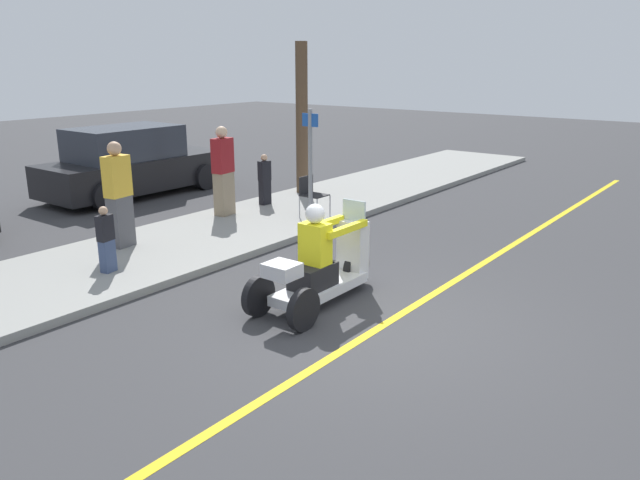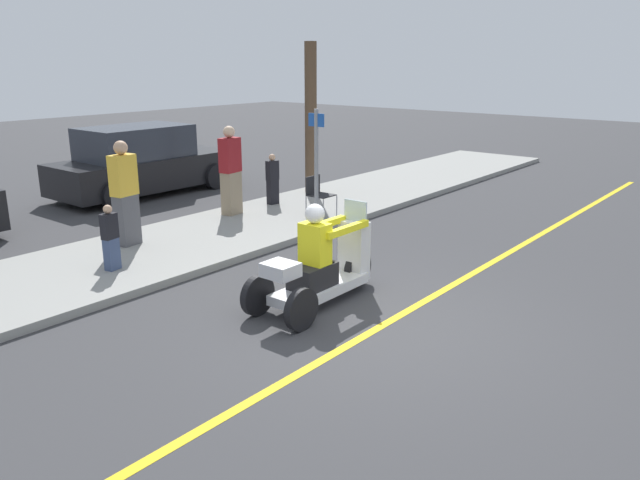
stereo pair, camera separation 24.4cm
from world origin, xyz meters
The scene contains 12 objects.
ground_plane centered at (0.00, 0.00, 0.00)m, with size 60.00×60.00×0.00m, color #38383A.
lane_stripe centered at (0.19, 0.00, 0.00)m, with size 24.00×0.12×0.01m.
sidewalk_strip centered at (0.00, 4.60, 0.06)m, with size 28.00×2.80×0.12m.
motorcycle_trike centered at (0.21, 1.08, 0.50)m, with size 2.23×0.84×1.41m.
spectator_with_child centered at (-0.03, 5.15, 0.98)m, with size 0.46×0.32×1.79m.
spectator_mid_group centered at (2.61, 5.38, 0.99)m, with size 0.46×0.31×1.80m.
spectator_far_back centered at (3.81, 5.36, 0.65)m, with size 0.28×0.18×1.10m.
spectator_by_tree centered at (-0.97, 4.19, 0.61)m, with size 0.26×0.19×1.01m.
folding_chair_set_back centered at (3.56, 3.88, 0.62)m, with size 0.47×0.47×0.82m.
parked_car_lot_left centered at (3.00, 8.92, 0.77)m, with size 4.50×1.96×1.66m.
tree_trunk centered at (5.31, 5.51, 1.85)m, with size 0.28×0.28×3.46m.
street_sign centered at (3.00, 3.45, 1.32)m, with size 0.08×0.36×2.20m.
Camera 2 is at (-5.96, -3.92, 3.21)m, focal length 35.00 mm.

